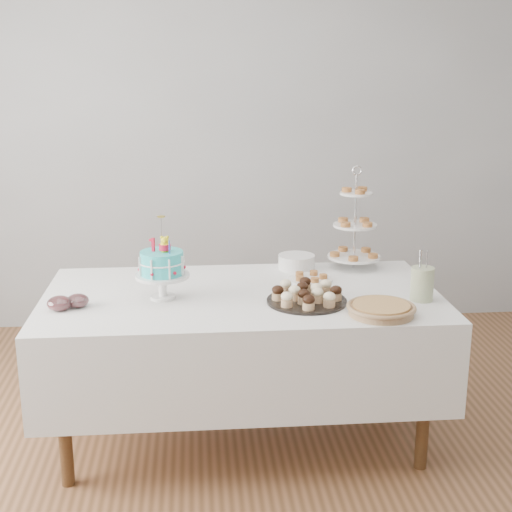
{
  "coord_description": "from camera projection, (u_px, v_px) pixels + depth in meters",
  "views": [
    {
      "loc": [
        -0.22,
        -2.99,
        1.86
      ],
      "look_at": [
        0.07,
        0.3,
        0.96
      ],
      "focal_mm": 50.0,
      "sensor_mm": 36.0,
      "label": 1
    }
  ],
  "objects": [
    {
      "name": "birthday_cake",
      "position": [
        162.0,
        277.0,
        3.36
      ],
      "size": [
        0.26,
        0.26,
        0.4
      ],
      "rotation": [
        0.0,
        0.0,
        -0.41
      ],
      "color": "white",
      "rests_on": "table"
    },
    {
      "name": "table",
      "position": [
        242.0,
        337.0,
        3.53
      ],
      "size": [
        1.92,
        1.02,
        0.77
      ],
      "color": "silver",
      "rests_on": "floor"
    },
    {
      "name": "pie",
      "position": [
        381.0,
        309.0,
        3.17
      ],
      "size": [
        0.31,
        0.31,
        0.05
      ],
      "color": "#A17857",
      "rests_on": "table"
    },
    {
      "name": "utensil_pitcher",
      "position": [
        422.0,
        282.0,
        3.35
      ],
      "size": [
        0.11,
        0.11,
        0.24
      ],
      "rotation": [
        0.0,
        0.0,
        0.44
      ],
      "color": "beige",
      "rests_on": "table"
    },
    {
      "name": "pastry_plate",
      "position": [
        310.0,
        278.0,
        3.66
      ],
      "size": [
        0.23,
        0.23,
        0.03
      ],
      "color": "white",
      "rests_on": "table"
    },
    {
      "name": "jam_bowl_a",
      "position": [
        78.0,
        301.0,
        3.27
      ],
      "size": [
        0.1,
        0.1,
        0.06
      ],
      "color": "silver",
      "rests_on": "table"
    },
    {
      "name": "plate_stack",
      "position": [
        296.0,
        262.0,
        3.87
      ],
      "size": [
        0.2,
        0.2,
        0.08
      ],
      "color": "white",
      "rests_on": "table"
    },
    {
      "name": "walls",
      "position": [
        246.0,
        186.0,
        3.03
      ],
      "size": [
        5.04,
        4.04,
        2.7
      ],
      "color": "#939598",
      "rests_on": "floor"
    },
    {
      "name": "tiered_stand",
      "position": [
        355.0,
        226.0,
        3.84
      ],
      "size": [
        0.29,
        0.29,
        0.56
      ],
      "color": "silver",
      "rests_on": "table"
    },
    {
      "name": "cupcake_tray",
      "position": [
        307.0,
        294.0,
        3.33
      ],
      "size": [
        0.38,
        0.38,
        0.09
      ],
      "color": "black",
      "rests_on": "table"
    },
    {
      "name": "jam_bowl_b",
      "position": [
        59.0,
        303.0,
        3.23
      ],
      "size": [
        0.11,
        0.11,
        0.07
      ],
      "color": "silver",
      "rests_on": "table"
    },
    {
      "name": "floor",
      "position": [
        247.0,
        467.0,
        3.38
      ],
      "size": [
        5.0,
        5.0,
        0.0
      ],
      "primitive_type": "plane",
      "color": "brown",
      "rests_on": "ground"
    }
  ]
}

